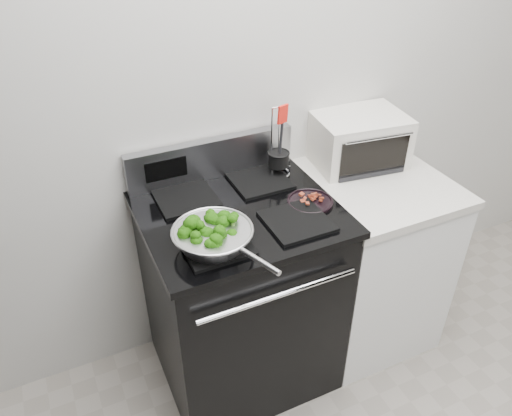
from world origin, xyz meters
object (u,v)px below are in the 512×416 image
skillet (213,236)px  bacon_plate (310,200)px  gas_range (241,294)px  toaster_oven (358,139)px  utensil_holder (278,162)px

skillet → bacon_plate: skillet is taller
gas_range → toaster_oven: (0.69, 0.19, 0.55)m
gas_range → toaster_oven: bearing=15.0°
bacon_plate → utensil_holder: utensil_holder is taller
skillet → gas_range: bearing=24.1°
skillet → bacon_plate: 0.48m
gas_range → utensil_holder: utensil_holder is taller
gas_range → bacon_plate: 0.56m
gas_range → toaster_oven: toaster_oven is taller
bacon_plate → utensil_holder: 0.27m
bacon_plate → toaster_oven: bearing=32.7°
gas_range → skillet: size_ratio=2.48×
bacon_plate → utensil_holder: (-0.01, 0.27, 0.04)m
utensil_holder → toaster_oven: bearing=-15.4°
utensil_holder → toaster_oven: size_ratio=0.74×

